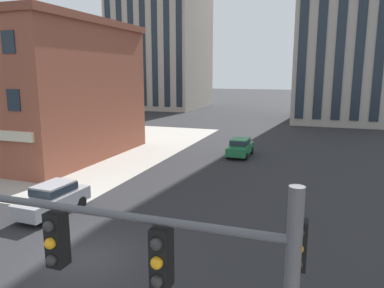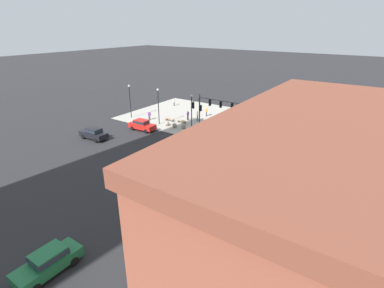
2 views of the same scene
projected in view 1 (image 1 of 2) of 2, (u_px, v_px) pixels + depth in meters
The scene contains 4 objects.
ground_plane at pixel (87, 259), 15.46m from camera, with size 320.00×320.00×0.00m, color #262628.
sidewalk_far_corner at pixel (40, 143), 40.47m from camera, with size 32.00×32.00×0.02m, color #A8A399.
car_cross_westbound at pixel (240, 147), 34.17m from camera, with size 1.91×4.41×1.68m.
car_main_mid at pixel (53, 197), 20.29m from camera, with size 2.01×4.46×1.68m.
Camera 1 is at (8.86, -12.01, 7.69)m, focal length 34.53 mm.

